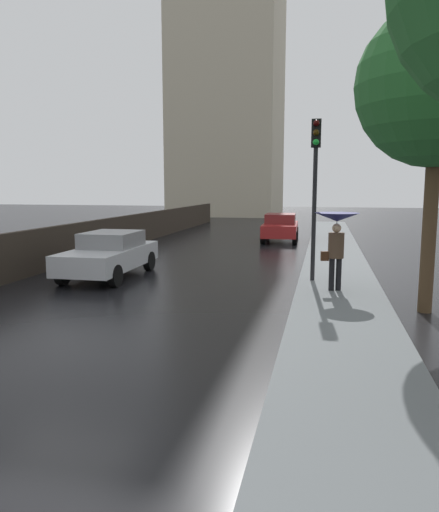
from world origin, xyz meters
TOP-DOWN VIEW (x-y plane):
  - ground at (0.00, 0.00)m, footprint 120.00×120.00m
  - sidewalk_strip at (5.10, 0.00)m, footprint 2.20×60.00m
  - car_red_near_kerb at (2.50, 17.13)m, footprint 1.87×4.09m
  - car_silver_mid_road at (-1.79, 6.17)m, footprint 1.85×4.27m
  - pedestrian_with_umbrella_near at (4.97, 4.93)m, footprint 1.12×1.12m
  - traffic_light at (4.38, 6.17)m, footprint 0.26×0.39m
  - street_tree_near at (6.92, 3.67)m, footprint 3.43×3.43m
  - distant_tower at (-4.78, 40.48)m, footprint 9.99×10.75m

SIDE VIEW (x-z plane):
  - ground at x=0.00m, z-range 0.00..0.00m
  - sidewalk_strip at x=5.10m, z-range 0.00..0.14m
  - car_silver_mid_road at x=-1.79m, z-range 0.02..1.41m
  - car_red_near_kerb at x=2.50m, z-range 0.03..1.44m
  - pedestrian_with_umbrella_near at x=4.97m, z-range 0.72..2.70m
  - traffic_light at x=4.38m, z-range 0.99..5.44m
  - street_tree_near at x=6.92m, z-range 1.56..8.16m
  - distant_tower at x=-4.78m, z-range 0.00..32.21m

